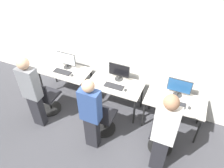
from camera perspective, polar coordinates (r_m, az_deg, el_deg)
name	(u,v)px	position (r m, az deg, el deg)	size (l,w,h in m)	color
ground_plane	(110,117)	(4.98, -0.59, -8.60)	(20.00, 20.00, 0.00)	#3D3D42
wall_back	(124,47)	(4.63, 3.16, 9.70)	(12.00, 0.05, 2.80)	silver
desk_left	(65,73)	(5.25, -12.14, 2.86)	(1.18, 0.64, 0.72)	#BCB7AD
monitor_left	(66,60)	(5.17, -11.81, 6.20)	(0.47, 0.19, 0.39)	#2D2D2D
keyboard_left	(62,72)	(5.14, -12.81, 3.11)	(0.42, 0.16, 0.02)	#262628
mouse_left	(72,75)	(4.98, -10.42, 2.28)	(0.06, 0.09, 0.03)	#333333
office_chair_left	(47,99)	(5.05, -16.69, -3.73)	(0.48, 0.48, 0.91)	black
person_left	(32,91)	(4.49, -20.24, -1.79)	(0.36, 0.22, 1.68)	#232328
desk_center	(115,87)	(4.74, 0.92, -0.77)	(1.18, 0.64, 0.72)	#BCB7AD
monitor_center	(119,71)	(4.69, 1.85, 3.29)	(0.47, 0.19, 0.39)	#2D2D2D
keyboard_center	(114,86)	(4.61, 0.51, -0.57)	(0.42, 0.16, 0.02)	#262628
mouse_center	(125,90)	(4.52, 3.52, -1.58)	(0.06, 0.09, 0.03)	#333333
office_chair_center	(103,119)	(4.45, -2.42, -9.05)	(0.48, 0.48, 0.91)	black
person_center	(91,113)	(3.87, -5.58, -7.65)	(0.36, 0.21, 1.62)	#232328
desk_right	(175,103)	(4.54, 16.09, -4.91)	(1.18, 0.64, 0.72)	#BCB7AD
monitor_right	(179,87)	(4.49, 17.16, -0.80)	(0.47, 0.19, 0.39)	#2D2D2D
keyboard_right	(175,103)	(4.41, 16.06, -4.91)	(0.42, 0.16, 0.02)	#262628
mouse_right	(189,108)	(4.40, 19.55, -5.86)	(0.06, 0.09, 0.03)	#333333
office_chair_right	(162,137)	(4.26, 12.90, -13.42)	(0.48, 0.48, 0.91)	black
person_right	(164,133)	(3.57, 13.41, -12.33)	(0.36, 0.23, 1.75)	#232328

